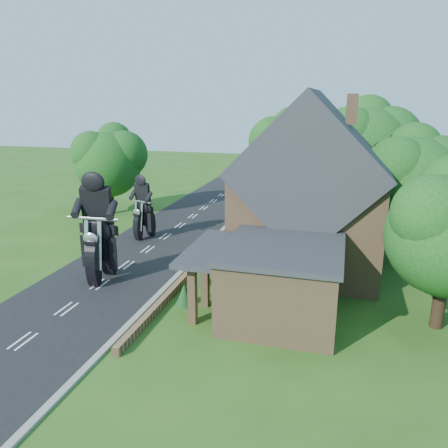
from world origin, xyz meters
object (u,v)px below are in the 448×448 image
(garden_wall, at_px, (204,258))
(motorcycle_lead, at_px, (102,265))
(house, at_px, (309,195))
(annex, at_px, (279,280))
(motorcycle_follow, at_px, (145,229))

(garden_wall, relative_size, motorcycle_lead, 11.16)
(garden_wall, height_order, motorcycle_lead, motorcycle_lead)
(house, bearing_deg, garden_wall, -170.83)
(annex, bearing_deg, garden_wall, 133.84)
(garden_wall, relative_size, annex, 3.12)
(garden_wall, distance_m, annex, 8.19)
(house, height_order, annex, house)
(house, xyz_separation_m, annex, (-0.62, -6.80, -2.58))
(motorcycle_lead, relative_size, motorcycle_follow, 1.31)
(motorcycle_lead, height_order, motorcycle_follow, motorcycle_lead)
(motorcycle_lead, bearing_deg, garden_wall, -137.82)
(annex, bearing_deg, motorcycle_follow, 140.94)
(garden_wall, bearing_deg, house, 9.17)
(garden_wall, distance_m, house, 7.52)
(garden_wall, relative_size, motorcycle_follow, 14.66)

